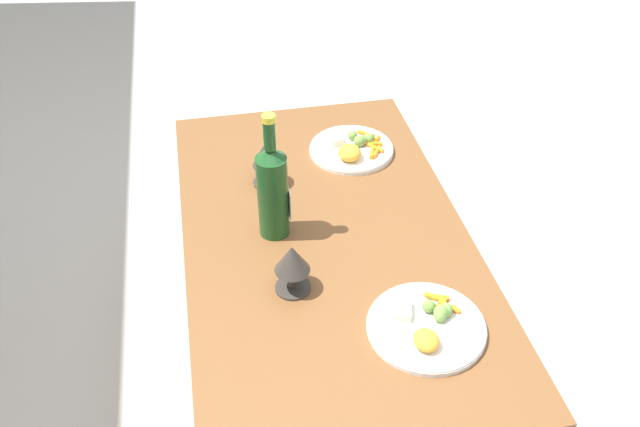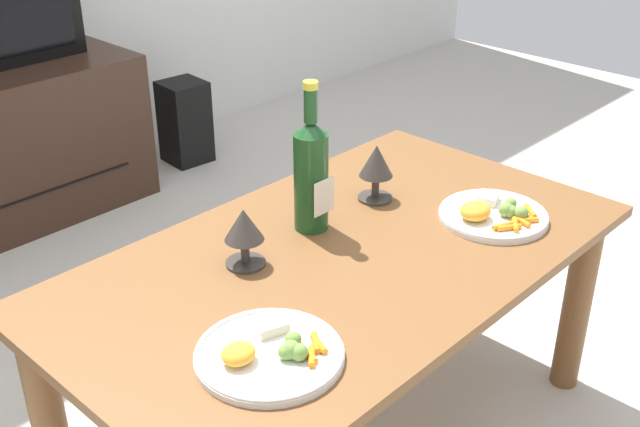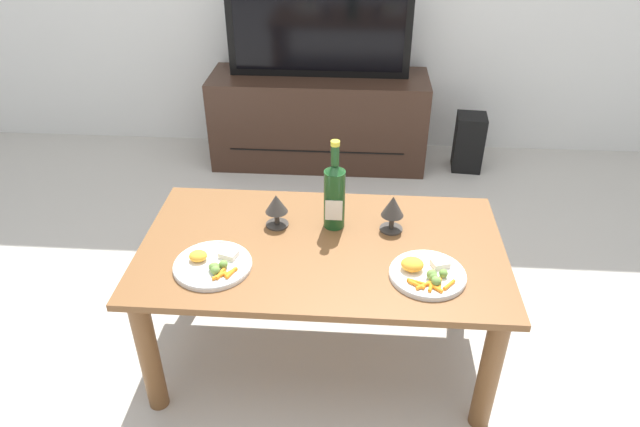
# 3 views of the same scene
# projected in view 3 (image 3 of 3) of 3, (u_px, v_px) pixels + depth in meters

# --- Properties ---
(ground_plane) EXTENTS (6.40, 6.40, 0.00)m
(ground_plane) POSITION_uv_depth(u_px,v_px,m) (322.00, 351.00, 2.25)
(ground_plane) COLOR #B7B2A8
(dining_table) EXTENTS (1.26, 0.71, 0.52)m
(dining_table) POSITION_uv_depth(u_px,v_px,m) (322.00, 266.00, 2.02)
(dining_table) COLOR brown
(dining_table) RESTS_ON ground_plane
(tv_stand) EXTENTS (1.28, 0.43, 0.55)m
(tv_stand) POSITION_uv_depth(u_px,v_px,m) (319.00, 120.00, 3.48)
(tv_stand) COLOR #382319
(tv_stand) RESTS_ON ground_plane
(tv_screen) EXTENTS (1.04, 0.05, 0.52)m
(tv_screen) POSITION_uv_depth(u_px,v_px,m) (319.00, 31.00, 3.18)
(tv_screen) COLOR black
(tv_screen) RESTS_ON tv_stand
(floor_speaker) EXTENTS (0.18, 0.18, 0.35)m
(floor_speaker) POSITION_uv_depth(u_px,v_px,m) (469.00, 142.00, 3.44)
(floor_speaker) COLOR black
(floor_speaker) RESTS_ON ground_plane
(wine_bottle) EXTENTS (0.08, 0.08, 0.34)m
(wine_bottle) POSITION_uv_depth(u_px,v_px,m) (334.00, 193.00, 2.00)
(wine_bottle) COLOR #19471E
(wine_bottle) RESTS_ON dining_table
(goblet_left) EXTENTS (0.08, 0.08, 0.13)m
(goblet_left) POSITION_uv_depth(u_px,v_px,m) (276.00, 206.00, 2.03)
(goblet_left) COLOR #38332D
(goblet_left) RESTS_ON dining_table
(goblet_right) EXTENTS (0.08, 0.08, 0.14)m
(goblet_right) POSITION_uv_depth(u_px,v_px,m) (393.00, 208.00, 2.00)
(goblet_right) COLOR #38332D
(goblet_right) RESTS_ON dining_table
(dinner_plate_left) EXTENTS (0.26, 0.26, 0.05)m
(dinner_plate_left) POSITION_uv_depth(u_px,v_px,m) (213.00, 264.00, 1.86)
(dinner_plate_left) COLOR white
(dinner_plate_left) RESTS_ON dining_table
(dinner_plate_right) EXTENTS (0.25, 0.25, 0.05)m
(dinner_plate_right) POSITION_uv_depth(u_px,v_px,m) (427.00, 273.00, 1.82)
(dinner_plate_right) COLOR white
(dinner_plate_right) RESTS_ON dining_table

